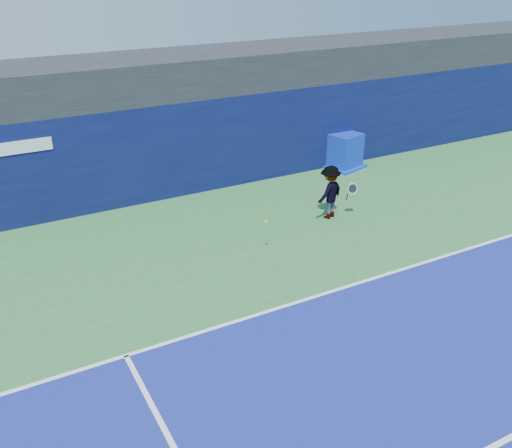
% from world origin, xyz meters
% --- Properties ---
extents(ground, '(80.00, 80.00, 0.00)m').
position_xyz_m(ground, '(0.00, 0.00, 0.00)').
color(ground, '#327037').
rests_on(ground, ground).
extents(baseline, '(24.00, 0.10, 0.01)m').
position_xyz_m(baseline, '(0.00, 3.00, 0.01)').
color(baseline, white).
rests_on(baseline, ground).
extents(stadium_band, '(36.00, 3.00, 1.20)m').
position_xyz_m(stadium_band, '(0.00, 11.50, 3.60)').
color(stadium_band, black).
rests_on(stadium_band, back_wall_assembly).
extents(back_wall_assembly, '(36.00, 1.03, 3.00)m').
position_xyz_m(back_wall_assembly, '(-0.00, 10.50, 1.50)').
color(back_wall_assembly, '#0B113E').
rests_on(back_wall_assembly, ground).
extents(equipment_cart, '(1.61, 1.61, 1.25)m').
position_xyz_m(equipment_cart, '(5.17, 9.80, 0.57)').
color(equipment_cart, '#0C26AD').
rests_on(equipment_cart, ground).
extents(tennis_player, '(1.32, 0.91, 1.59)m').
position_xyz_m(tennis_player, '(2.19, 6.44, 0.80)').
color(tennis_player, white).
rests_on(tennis_player, ground).
extents(tennis_ball, '(0.07, 0.07, 0.07)m').
position_xyz_m(tennis_ball, '(-0.53, 5.38, 0.92)').
color(tennis_ball, '#D2EC1A').
rests_on(tennis_ball, ground).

